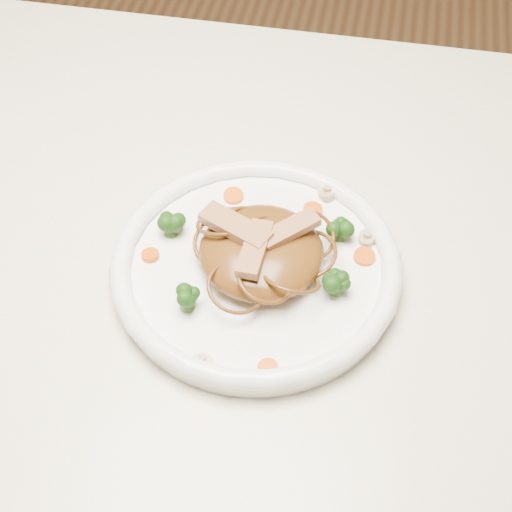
# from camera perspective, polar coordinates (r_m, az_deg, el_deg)

# --- Properties ---
(table) EXTENTS (1.20, 0.80, 0.75)m
(table) POSITION_cam_1_polar(r_m,az_deg,el_deg) (0.86, -6.22, -3.76)
(table) COLOR beige
(table) RESTS_ON ground
(plate) EXTENTS (0.37, 0.37, 0.02)m
(plate) POSITION_cam_1_polar(r_m,az_deg,el_deg) (0.74, -0.00, -1.08)
(plate) COLOR white
(plate) RESTS_ON table
(noodle_mound) EXTENTS (0.15, 0.15, 0.04)m
(noodle_mound) POSITION_cam_1_polar(r_m,az_deg,el_deg) (0.73, 0.38, 0.32)
(noodle_mound) COLOR #613212
(noodle_mound) RESTS_ON plate
(chicken_a) EXTENTS (0.06, 0.05, 0.01)m
(chicken_a) POSITION_cam_1_polar(r_m,az_deg,el_deg) (0.72, 2.49, 1.99)
(chicken_a) COLOR tan
(chicken_a) RESTS_ON noodle_mound
(chicken_b) EXTENTS (0.08, 0.05, 0.01)m
(chicken_b) POSITION_cam_1_polar(r_m,az_deg,el_deg) (0.72, -1.54, 2.18)
(chicken_b) COLOR tan
(chicken_b) RESTS_ON noodle_mound
(chicken_c) EXTENTS (0.02, 0.07, 0.01)m
(chicken_c) POSITION_cam_1_polar(r_m,az_deg,el_deg) (0.70, -0.09, 0.55)
(chicken_c) COLOR tan
(chicken_c) RESTS_ON noodle_mound
(broccoli_0) EXTENTS (0.03, 0.03, 0.03)m
(broccoli_0) POSITION_cam_1_polar(r_m,az_deg,el_deg) (0.76, 6.33, 2.07)
(broccoli_0) COLOR #17460E
(broccoli_0) RESTS_ON plate
(broccoli_1) EXTENTS (0.03, 0.03, 0.03)m
(broccoli_1) POSITION_cam_1_polar(r_m,az_deg,el_deg) (0.76, -6.39, 2.29)
(broccoli_1) COLOR #17460E
(broccoli_1) RESTS_ON plate
(broccoli_2) EXTENTS (0.03, 0.03, 0.03)m
(broccoli_2) POSITION_cam_1_polar(r_m,az_deg,el_deg) (0.70, -5.23, -3.01)
(broccoli_2) COLOR #17460E
(broccoli_2) RESTS_ON plate
(broccoli_3) EXTENTS (0.03, 0.03, 0.03)m
(broccoli_3) POSITION_cam_1_polar(r_m,az_deg,el_deg) (0.71, 6.08, -1.83)
(broccoli_3) COLOR #17460E
(broccoli_3) RESTS_ON plate
(carrot_0) EXTENTS (0.02, 0.02, 0.00)m
(carrot_0) POSITION_cam_1_polar(r_m,az_deg,el_deg) (0.79, 4.24, 3.43)
(carrot_0) COLOR #EC5808
(carrot_0) RESTS_ON plate
(carrot_1) EXTENTS (0.02, 0.02, 0.00)m
(carrot_1) POSITION_cam_1_polar(r_m,az_deg,el_deg) (0.75, -7.87, 0.08)
(carrot_1) COLOR #EC5808
(carrot_1) RESTS_ON plate
(carrot_2) EXTENTS (0.02, 0.02, 0.00)m
(carrot_2) POSITION_cam_1_polar(r_m,az_deg,el_deg) (0.75, 8.06, -0.04)
(carrot_2) COLOR #EC5808
(carrot_2) RESTS_ON plate
(carrot_3) EXTENTS (0.03, 0.03, 0.00)m
(carrot_3) POSITION_cam_1_polar(r_m,az_deg,el_deg) (0.80, -1.69, 4.49)
(carrot_3) COLOR #EC5808
(carrot_3) RESTS_ON plate
(carrot_4) EXTENTS (0.02, 0.02, 0.00)m
(carrot_4) POSITION_cam_1_polar(r_m,az_deg,el_deg) (0.67, 0.88, -8.34)
(carrot_4) COLOR #EC5808
(carrot_4) RESTS_ON plate
(mushroom_0) EXTENTS (0.02, 0.02, 0.01)m
(mushroom_0) POSITION_cam_1_polar(r_m,az_deg,el_deg) (0.67, -4.03, -7.86)
(mushroom_0) COLOR beige
(mushroom_0) RESTS_ON plate
(mushroom_1) EXTENTS (0.02, 0.02, 0.01)m
(mushroom_1) POSITION_cam_1_polar(r_m,az_deg,el_deg) (0.76, 8.23, 1.31)
(mushroom_1) COLOR beige
(mushroom_1) RESTS_ON plate
(mushroom_2) EXTENTS (0.03, 0.03, 0.01)m
(mushroom_2) POSITION_cam_1_polar(r_m,az_deg,el_deg) (0.77, -6.25, 2.37)
(mushroom_2) COLOR beige
(mushroom_2) RESTS_ON plate
(mushroom_3) EXTENTS (0.03, 0.03, 0.01)m
(mushroom_3) POSITION_cam_1_polar(r_m,az_deg,el_deg) (0.80, 5.27, 4.74)
(mushroom_3) COLOR beige
(mushroom_3) RESTS_ON plate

